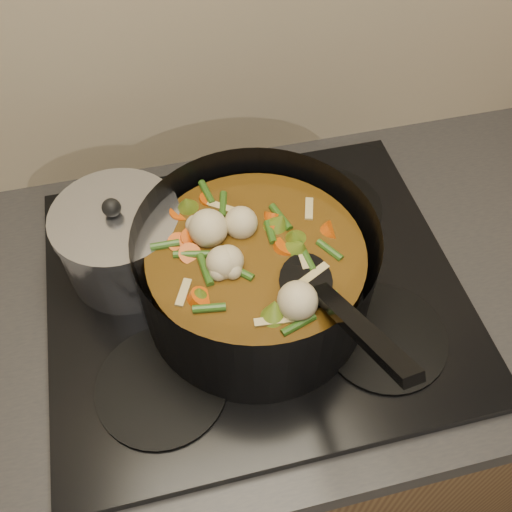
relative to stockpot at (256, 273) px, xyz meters
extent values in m
cube|color=brown|center=(0.00, 0.03, -0.58)|extent=(2.60, 0.60, 0.86)
cube|color=black|center=(0.00, 0.03, -0.12)|extent=(2.64, 0.64, 0.05)
cube|color=black|center=(0.00, 0.03, -0.09)|extent=(0.62, 0.54, 0.02)
cylinder|color=black|center=(-0.16, -0.10, -0.07)|extent=(0.18, 0.18, 0.01)
cylinder|color=black|center=(0.16, -0.10, -0.07)|extent=(0.18, 0.18, 0.01)
cylinder|color=black|center=(-0.16, 0.16, -0.07)|extent=(0.18, 0.18, 0.01)
cylinder|color=black|center=(0.16, 0.16, -0.07)|extent=(0.18, 0.18, 0.01)
cylinder|color=black|center=(0.00, 0.00, 0.01)|extent=(0.34, 0.34, 0.16)
cylinder|color=black|center=(0.00, 0.00, -0.07)|extent=(0.32, 0.32, 0.01)
cylinder|color=#57380F|center=(0.00, 0.00, -0.01)|extent=(0.30, 0.30, 0.11)
cylinder|color=#CB5609|center=(0.04, 0.00, 0.04)|extent=(0.03, 0.03, 0.03)
cylinder|color=#CB5609|center=(0.05, 0.06, 0.04)|extent=(0.04, 0.04, 0.03)
cylinder|color=#CB5609|center=(-0.02, 0.11, 0.04)|extent=(0.05, 0.04, 0.03)
cylinder|color=#CB5609|center=(-0.05, 0.03, 0.04)|extent=(0.04, 0.04, 0.03)
cylinder|color=#CB5609|center=(-0.09, -0.04, 0.04)|extent=(0.04, 0.04, 0.03)
cylinder|color=#CB5609|center=(-0.01, -0.04, 0.04)|extent=(0.05, 0.05, 0.03)
cylinder|color=#CB5609|center=(0.05, -0.06, 0.04)|extent=(0.04, 0.04, 0.03)
cylinder|color=#CB5609|center=(0.11, 0.00, 0.04)|extent=(0.04, 0.04, 0.03)
cylinder|color=#CB5609|center=(0.04, 0.05, 0.04)|extent=(0.04, 0.05, 0.03)
cylinder|color=#CB5609|center=(-0.02, 0.09, 0.04)|extent=(0.04, 0.04, 0.03)
cylinder|color=#CB5609|center=(-0.04, 0.02, 0.04)|extent=(0.03, 0.03, 0.03)
cylinder|color=#CB5609|center=(-0.07, -0.03, 0.04)|extent=(0.04, 0.04, 0.03)
sphere|color=beige|center=(0.07, 0.00, 0.06)|extent=(0.05, 0.05, 0.05)
sphere|color=beige|center=(0.00, 0.07, 0.06)|extent=(0.05, 0.05, 0.05)
sphere|color=beige|center=(-0.07, -0.01, 0.06)|extent=(0.05, 0.05, 0.05)
sphere|color=beige|center=(0.01, -0.07, 0.06)|extent=(0.05, 0.05, 0.05)
sphere|color=beige|center=(0.07, 0.02, 0.06)|extent=(0.05, 0.05, 0.05)
cone|color=#5F721C|center=(-0.04, -0.08, 0.05)|extent=(0.04, 0.04, 0.04)
cone|color=#5F721C|center=(0.08, -0.05, 0.05)|extent=(0.04, 0.04, 0.04)
cone|color=#5F721C|center=(0.06, 0.07, 0.05)|extent=(0.04, 0.04, 0.04)
cone|color=#5F721C|center=(-0.06, 0.07, 0.05)|extent=(0.04, 0.04, 0.04)
cone|color=#5F721C|center=(-0.08, -0.04, 0.05)|extent=(0.04, 0.04, 0.04)
cone|color=#5F721C|center=(0.03, -0.09, 0.05)|extent=(0.04, 0.04, 0.04)
cylinder|color=#365A1A|center=(0.03, 0.04, 0.05)|extent=(0.01, 0.04, 0.01)
cylinder|color=#365A1A|center=(-0.02, 0.11, 0.05)|extent=(0.04, 0.04, 0.01)
cylinder|color=#365A1A|center=(-0.08, 0.05, 0.05)|extent=(0.04, 0.02, 0.01)
cylinder|color=#365A1A|center=(-0.07, -0.02, 0.05)|extent=(0.03, 0.04, 0.01)
cylinder|color=#365A1A|center=(-0.02, -0.04, 0.05)|extent=(0.03, 0.04, 0.01)
cylinder|color=#365A1A|center=(0.04, -0.10, 0.05)|extent=(0.04, 0.02, 0.01)
cylinder|color=#365A1A|center=(0.09, -0.03, 0.05)|extent=(0.04, 0.04, 0.01)
cylinder|color=#365A1A|center=(0.06, 0.04, 0.05)|extent=(0.01, 0.04, 0.01)
cylinder|color=#365A1A|center=(0.01, 0.05, 0.05)|extent=(0.04, 0.03, 0.01)
cylinder|color=#365A1A|center=(-0.07, 0.09, 0.05)|extent=(0.04, 0.02, 0.01)
cylinder|color=#365A1A|center=(-0.09, 0.00, 0.05)|extent=(0.03, 0.04, 0.01)
cylinder|color=#365A1A|center=(-0.05, -0.05, 0.05)|extent=(0.03, 0.04, 0.01)
cylinder|color=#365A1A|center=(0.00, -0.05, 0.05)|extent=(0.04, 0.02, 0.01)
cube|color=tan|center=(-0.07, 0.05, 0.05)|extent=(0.05, 0.01, 0.00)
cube|color=tan|center=(-0.06, -0.05, 0.05)|extent=(0.02, 0.05, 0.00)
cube|color=tan|center=(0.03, -0.07, 0.05)|extent=(0.05, 0.03, 0.00)
cube|color=tan|center=(0.08, 0.00, 0.05)|extent=(0.04, 0.04, 0.00)
cube|color=tan|center=(0.02, 0.08, 0.05)|extent=(0.03, 0.05, 0.00)
cube|color=tan|center=(-0.07, 0.04, 0.05)|extent=(0.05, 0.02, 0.00)
cube|color=tan|center=(-0.06, -0.05, 0.05)|extent=(0.01, 0.05, 0.00)
ellipsoid|color=black|center=(0.05, -0.06, 0.05)|extent=(0.09, 0.10, 0.01)
cube|color=black|center=(0.07, -0.17, 0.10)|extent=(0.05, 0.19, 0.12)
cylinder|color=silver|center=(-0.18, 0.11, -0.02)|extent=(0.18, 0.18, 0.11)
cylinder|color=silver|center=(-0.18, 0.11, 0.04)|extent=(0.18, 0.18, 0.01)
sphere|color=black|center=(-0.18, 0.11, 0.06)|extent=(0.03, 0.03, 0.03)
camera|label=1|loc=(-0.11, -0.45, 0.65)|focal=40.00mm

